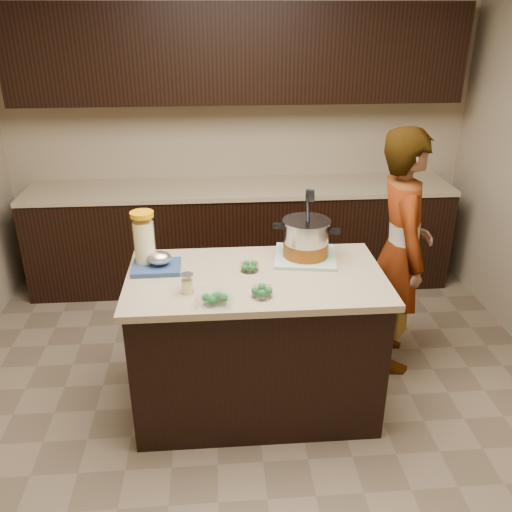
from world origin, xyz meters
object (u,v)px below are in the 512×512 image
Objects in this scene: stock_pot at (306,241)px; person at (400,252)px; island at (256,342)px; lemonade_pitcher at (144,241)px.

person reaches higher than stock_pot.
lemonade_pitcher reaches higher than island.
lemonade_pitcher is at bearing 163.70° from island.
person is (0.67, 0.21, -0.19)m from stock_pot.
lemonade_pitcher is (-0.63, 0.18, 0.60)m from island.
lemonade_pitcher is 1.64m from person.
stock_pot is at bearing 112.40° from person.
stock_pot is 0.25× the size of person.
island is 0.89× the size of person.
island is 3.59× the size of stock_pot.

